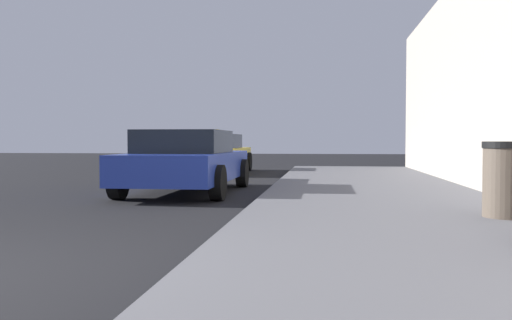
% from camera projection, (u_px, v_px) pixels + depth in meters
% --- Properties ---
extents(sidewalk, '(4.00, 32.00, 0.15)m').
position_uv_depth(sidewalk, '(468.00, 293.00, 3.59)').
color(sidewalk, '#5B5B60').
rests_on(sidewalk, ground_plane).
extents(trash_bin, '(0.59, 0.59, 0.91)m').
position_uv_depth(trash_bin, '(508.00, 179.00, 6.57)').
color(trash_bin, brown).
rests_on(trash_bin, sidewalk).
extents(car_blue, '(2.05, 4.51, 1.27)m').
position_uv_depth(car_blue, '(187.00, 161.00, 11.18)').
color(car_blue, '#233899').
rests_on(car_blue, ground_plane).
extents(car_yellow, '(2.06, 4.26, 1.43)m').
position_uv_depth(car_yellow, '(214.00, 153.00, 18.08)').
color(car_yellow, yellow).
rests_on(car_yellow, ground_plane).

